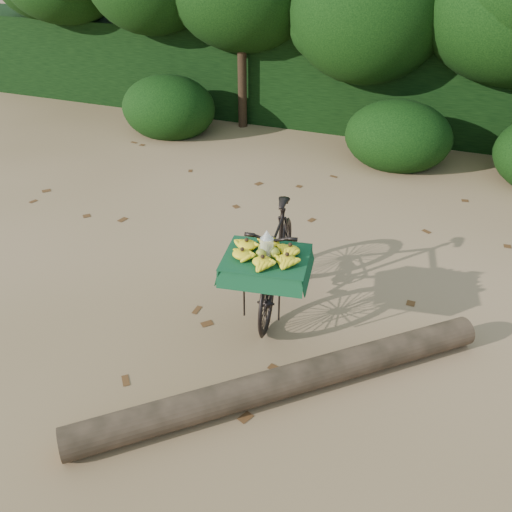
% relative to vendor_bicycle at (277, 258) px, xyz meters
% --- Properties ---
extents(ground, '(80.00, 80.00, 0.00)m').
position_rel_vendor_bicycle_xyz_m(ground, '(-0.97, 0.30, -0.57)').
color(ground, tan).
rests_on(ground, ground).
extents(vendor_bicycle, '(0.96, 1.94, 1.12)m').
position_rel_vendor_bicycle_xyz_m(vendor_bicycle, '(0.00, 0.00, 0.00)').
color(vendor_bicycle, black).
rests_on(vendor_bicycle, ground).
extents(fallen_log, '(3.03, 2.87, 0.28)m').
position_rel_vendor_bicycle_xyz_m(fallen_log, '(0.58, -1.27, -0.43)').
color(fallen_log, brown).
rests_on(fallen_log, ground).
extents(hedge_backdrop, '(26.00, 1.80, 1.80)m').
position_rel_vendor_bicycle_xyz_m(hedge_backdrop, '(-0.97, 6.60, 0.33)').
color(hedge_backdrop, black).
rests_on(hedge_backdrop, ground).
extents(tree_row, '(14.50, 2.00, 4.00)m').
position_rel_vendor_bicycle_xyz_m(tree_row, '(-1.62, 5.80, 1.43)').
color(tree_row, black).
rests_on(tree_row, ground).
extents(bush_clumps, '(8.80, 1.70, 0.90)m').
position_rel_vendor_bicycle_xyz_m(bush_clumps, '(-0.47, 4.60, -0.12)').
color(bush_clumps, black).
rests_on(bush_clumps, ground).
extents(leaf_litter, '(7.00, 7.30, 0.01)m').
position_rel_vendor_bicycle_xyz_m(leaf_litter, '(-0.97, 0.95, -0.57)').
color(leaf_litter, '#523015').
rests_on(leaf_litter, ground).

